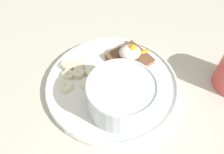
{
  "coord_description": "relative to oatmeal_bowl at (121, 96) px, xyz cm",
  "views": [
    {
      "loc": [
        4.4,
        30.58,
        42.18
      ],
      "look_at": [
        0.0,
        0.0,
        5.0
      ],
      "focal_mm": 35.0,
      "sensor_mm": 36.0,
      "label": 1
    }
  ],
  "objects": [
    {
      "name": "banana_slice_back",
      "position": [
        8.31,
        -12.05,
        -2.93
      ],
      "size": [
        4.14,
        4.14,
        1.24
      ],
      "color": "beige",
      "rests_on": "plate"
    },
    {
      "name": "banana_slice_front",
      "position": [
        10.79,
        -9.58,
        -3.0
      ],
      "size": [
        3.81,
        3.8,
        1.04
      ],
      "color": "beige",
      "rests_on": "plate"
    },
    {
      "name": "oatmeal_bowl",
      "position": [
        0.0,
        0.0,
        0.0
      ],
      "size": [
        13.88,
        13.88,
        7.22
      ],
      "color": "white",
      "rests_on": "plate"
    },
    {
      "name": "banana_slice_left",
      "position": [
        5.41,
        -9.71,
        -2.9
      ],
      "size": [
        3.43,
        3.33,
        1.48
      ],
      "color": "#F6F1C4",
      "rests_on": "plate"
    },
    {
      "name": "toast_slice",
      "position": [
        -4.28,
        -12.56,
        -2.73
      ],
      "size": [
        12.08,
        12.08,
        1.37
      ],
      "color": "brown",
      "rests_on": "plate"
    },
    {
      "name": "banana_slice_upper",
      "position": [
        10.78,
        -12.65,
        -2.83
      ],
      "size": [
        3.75,
        3.85,
        1.57
      ],
      "color": "beige",
      "rests_on": "plate"
    },
    {
      "name": "poached_egg",
      "position": [
        -4.42,
        -12.6,
        -0.54
      ],
      "size": [
        8.08,
        4.6,
        3.49
      ],
      "color": "white",
      "rests_on": "toast_slice"
    },
    {
      "name": "banana_slice_inner",
      "position": [
        6.64,
        -6.21,
        -2.78
      ],
      "size": [
        3.67,
        3.6,
        1.58
      ],
      "color": "#F4EBC3",
      "rests_on": "plate"
    },
    {
      "name": "ground_plane",
      "position": [
        0.97,
        -6.31,
        -5.49
      ],
      "size": [
        120.0,
        120.0,
        2.0
      ],
      "primitive_type": "cube",
      "color": "beige",
      "rests_on": "ground"
    },
    {
      "name": "plate",
      "position": [
        0.97,
        -6.31,
        -3.69
      ],
      "size": [
        30.26,
        30.26,
        1.6
      ],
      "color": "white",
      "rests_on": "ground_plane"
    },
    {
      "name": "banana_slice_right",
      "position": [
        8.37,
        -9.56,
        -2.84
      ],
      "size": [
        3.66,
        3.7,
        1.39
      ],
      "color": "#F0E4C2",
      "rests_on": "plate"
    },
    {
      "name": "banana_slice_outer",
      "position": [
        11.4,
        -6.45,
        -2.91
      ],
      "size": [
        3.27,
        3.23,
        1.22
      ],
      "color": "#F5F1C8",
      "rests_on": "plate"
    }
  ]
}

